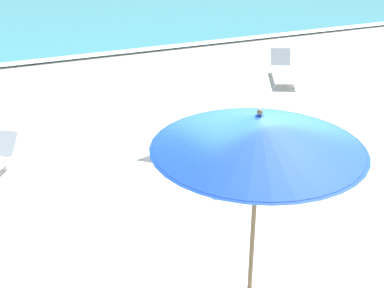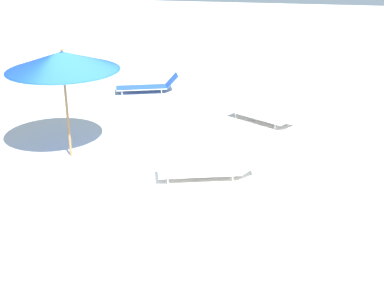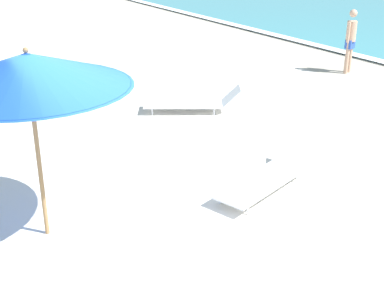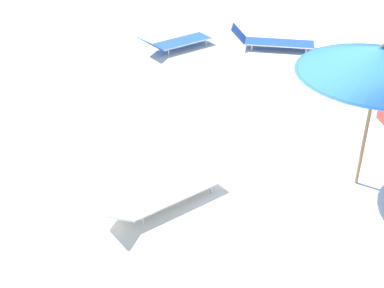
{
  "view_description": "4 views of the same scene",
  "coord_description": "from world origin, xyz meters",
  "views": [
    {
      "loc": [
        -3.38,
        -5.96,
        4.84
      ],
      "look_at": [
        -0.11,
        1.89,
        0.79
      ],
      "focal_mm": 50.0,
      "sensor_mm": 36.0,
      "label": 1
    },
    {
      "loc": [
        10.51,
        3.99,
        5.03
      ],
      "look_at": [
        -0.1,
        1.98,
        0.68
      ],
      "focal_mm": 50.0,
      "sensor_mm": 36.0,
      "label": 2
    },
    {
      "loc": [
        5.89,
        -2.8,
        3.97
      ],
      "look_at": [
        -0.26,
        1.19,
        0.91
      ],
      "focal_mm": 50.0,
      "sensor_mm": 36.0,
      "label": 3
    },
    {
      "loc": [
        -6.64,
        4.33,
        5.51
      ],
      "look_at": [
        0.18,
        1.79,
        1.02
      ],
      "focal_mm": 50.0,
      "sensor_mm": 36.0,
      "label": 4
    }
  ],
  "objects": [
    {
      "name": "sun_lounger_near_water_left",
      "position": [
        0.11,
        2.41,
        0.21
      ],
      "size": [
        1.21,
        2.32,
        0.5
      ],
      "rotation": [
        0.0,
        0.0,
        0.29
      ],
      "color": "white",
      "rests_on": "ground_plane"
    },
    {
      "name": "beach_umbrella",
      "position": [
        -0.49,
        -1.03,
        2.3
      ],
      "size": [
        2.57,
        2.57,
        2.58
      ],
      "color": "#9E7547",
      "rests_on": "ground_plane"
    },
    {
      "name": "ocean_water",
      "position": [
        0.0,
        20.27,
        0.03
      ],
      "size": [
        60.0,
        19.58,
        0.07
      ],
      "color": "teal",
      "rests_on": "ground_plane"
    },
    {
      "name": "ground_plane",
      "position": [
        0.0,
        0.01,
        -0.08
      ],
      "size": [
        60.0,
        60.0,
        0.16
      ],
      "color": "silver"
    },
    {
      "name": "sun_lounger_under_umbrella",
      "position": [
        4.57,
        6.46,
        0.22
      ],
      "size": [
        1.39,
        2.02,
        0.62
      ],
      "rotation": [
        0.0,
        0.0,
        -0.45
      ],
      "color": "white",
      "rests_on": "ground_plane"
    }
  ]
}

